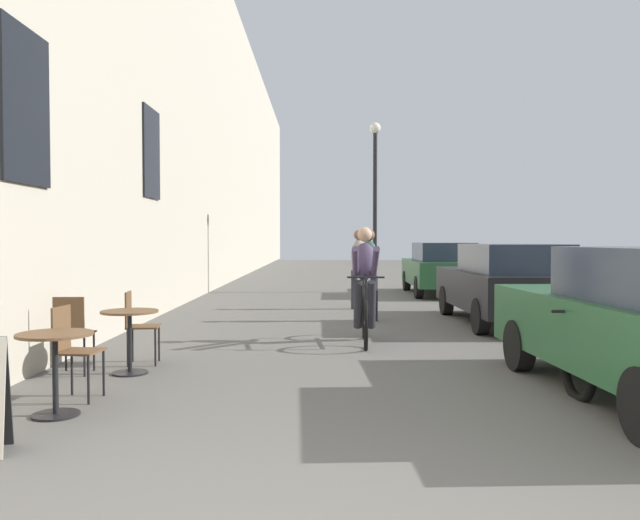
{
  "coord_description": "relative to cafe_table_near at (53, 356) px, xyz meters",
  "views": [
    {
      "loc": [
        0.01,
        -2.62,
        1.52
      ],
      "look_at": [
        0.07,
        17.14,
        0.88
      ],
      "focal_mm": 35.47,
      "sensor_mm": 36.0,
      "label": 1
    }
  ],
  "objects": [
    {
      "name": "cyclist_on_bicycle",
      "position": [
        2.95,
        3.93,
        0.29
      ],
      "size": [
        0.52,
        1.76,
        1.74
      ],
      "color": "black",
      "rests_on": "ground_plane"
    },
    {
      "name": "cafe_table_near",
      "position": [
        0.0,
        0.0,
        0.0
      ],
      "size": [
        0.64,
        0.64,
        0.72
      ],
      "color": "black",
      "rests_on": "ground_plane"
    },
    {
      "name": "pedestrian_near",
      "position": [
        3.2,
        6.36,
        0.45
      ],
      "size": [
        0.38,
        0.3,
        1.72
      ],
      "color": "#26262D",
      "rests_on": "ground_plane"
    },
    {
      "name": "parked_car_second",
      "position": [
        5.62,
        5.88,
        0.23
      ],
      "size": [
        1.74,
        4.07,
        1.45
      ],
      "color": "black",
      "rests_on": "ground_plane"
    },
    {
      "name": "cafe_chair_near_toward_street",
      "position": [
        -0.08,
        0.56,
        -0.0
      ],
      "size": [
        0.41,
        0.41,
        0.89
      ],
      "color": "black",
      "rests_on": "ground_plane"
    },
    {
      "name": "cafe_table_mid",
      "position": [
        0.13,
        1.71,
        0.0
      ],
      "size": [
        0.64,
        0.64,
        0.72
      ],
      "color": "black",
      "rests_on": "ground_plane"
    },
    {
      "name": "building_facade_left",
      "position": [
        -1.18,
        11.21,
        4.71
      ],
      "size": [
        0.54,
        68.0,
        10.46
      ],
      "color": "#B7AD99",
      "rests_on": "ground_plane"
    },
    {
      "name": "parked_motorcycle",
      "position": [
        4.79,
        -0.14,
        -0.12
      ],
      "size": [
        0.62,
        2.15,
        0.92
      ],
      "color": "black",
      "rests_on": "ground_plane"
    },
    {
      "name": "parked_car_third",
      "position": [
        5.62,
        12.02,
        0.22
      ],
      "size": [
        1.78,
        4.07,
        1.44
      ],
      "color": "#23512D",
      "rests_on": "ground_plane"
    },
    {
      "name": "cafe_chair_mid_toward_wall",
      "position": [
        0.05,
        2.27,
        -0.0
      ],
      "size": [
        0.42,
        0.42,
        0.89
      ],
      "color": "black",
      "rests_on": "ground_plane"
    },
    {
      "name": "street_lamp",
      "position": [
        3.88,
        12.9,
        2.59
      ],
      "size": [
        0.32,
        0.32,
        4.9
      ],
      "color": "black",
      "rests_on": "ground_plane"
    },
    {
      "name": "cafe_chair_mid_toward_street",
      "position": [
        -0.5,
        1.64,
        -0.0
      ],
      "size": [
        0.39,
        0.39,
        0.89
      ],
      "color": "black",
      "rests_on": "ground_plane"
    },
    {
      "name": "pedestrian_mid",
      "position": [
        3.13,
        8.39,
        0.46
      ],
      "size": [
        0.38,
        0.3,
        1.74
      ],
      "color": "#26262D",
      "rests_on": "ground_plane"
    }
  ]
}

